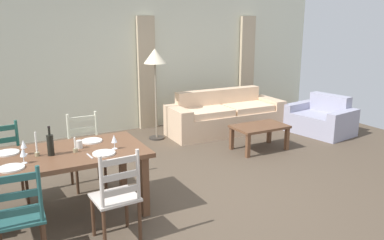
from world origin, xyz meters
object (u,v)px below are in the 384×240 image
wine_glass_near_left (23,153)px  coffee_table (260,129)px  dining_chair_near_right (117,197)px  dining_chair_far_right (86,151)px  dining_chair_near_left (19,217)px  standing_lamp (155,62)px  dining_chair_far_left (5,164)px  couch (224,117)px  wine_glass_far_left (23,145)px  wine_bottle (50,145)px  wine_glass_near_right (114,139)px  dining_table (56,162)px  armchair_upholstered (322,120)px  coffee_cup_primary (79,144)px

wine_glass_near_left → coffee_table: (3.72, 1.01, -0.51)m
dining_chair_near_right → dining_chair_far_right: bearing=87.2°
dining_chair_near_left → coffee_table: 4.17m
dining_chair_near_right → standing_lamp: 3.59m
dining_chair_far_left → couch: bearing=18.7°
wine_glass_near_left → wine_glass_far_left: 0.28m
wine_bottle → wine_glass_near_right: 0.66m
dining_table → dining_chair_near_left: size_ratio=1.98×
dining_chair_near_right → armchair_upholstered: (4.68, 1.87, -0.23)m
wine_glass_far_left → coffee_cup_primary: size_ratio=1.79×
dining_table → dining_chair_far_right: (0.49, 0.76, -0.19)m
wine_glass_near_right → coffee_table: size_ratio=0.18×
dining_chair_near_right → dining_chair_far_right: (0.07, 1.51, 0.00)m
coffee_table → armchair_upholstered: size_ratio=0.71×
dining_table → wine_bottle: 0.21m
dining_chair_far_left → wine_glass_near_right: 1.44m
wine_glass_far_left → coffee_table: wine_glass_far_left is taller
dining_table → wine_glass_near_left: (-0.33, -0.15, 0.20)m
couch → dining_chair_near_right: bearing=-137.3°
dining_chair_near_left → wine_glass_far_left: (0.16, 0.88, 0.38)m
dining_chair_near_left → wine_glass_near_right: 1.28m
dining_chair_near_left → wine_glass_far_left: bearing=79.5°
dining_table → wine_glass_near_right: wine_glass_near_right is taller
dining_chair_far_left → wine_bottle: wine_bottle is taller
coffee_cup_primary → couch: 3.82m
dining_table → wine_glass_near_right: 0.65m
coffee_cup_primary → wine_glass_far_left: bearing=174.0°
wine_glass_near_left → wine_glass_near_right: same height
wine_glass_near_left → couch: 4.45m
couch → standing_lamp: 1.76m
dining_chair_far_right → wine_glass_near_right: dining_chair_far_right is taller
couch → dining_chair_far_left: bearing=-161.3°
armchair_upholstered → coffee_table: bearing=-171.3°
wine_glass_near_right → armchair_upholstered: size_ratio=0.13×
wine_glass_near_left → armchair_upholstered: bearing=13.2°
coffee_cup_primary → armchair_upholstered: bearing=12.3°
standing_lamp → coffee_cup_primary: bearing=-130.3°
dining_table → standing_lamp: bearing=46.8°
dining_chair_near_left → coffee_table: bearing=22.7°
coffee_table → armchair_upholstered: bearing=8.7°
wine_bottle → dining_chair_far_right: bearing=55.6°
wine_glass_near_right → coffee_cup_primary: bearing=147.9°
dining_chair_near_right → wine_bottle: wine_bottle is taller
dining_chair_near_left → coffee_table: size_ratio=1.07×
dining_chair_far_right → wine_glass_near_right: size_ratio=5.96×
dining_chair_far_left → standing_lamp: (2.60, 1.52, 0.93)m
wine_glass_near_left → standing_lamp: standing_lamp is taller
dining_chair_near_left → coffee_cup_primary: size_ratio=10.67×
dining_chair_near_left → wine_glass_near_left: 0.72m
dining_chair_near_right → wine_glass_near_right: (0.19, 0.61, 0.38)m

